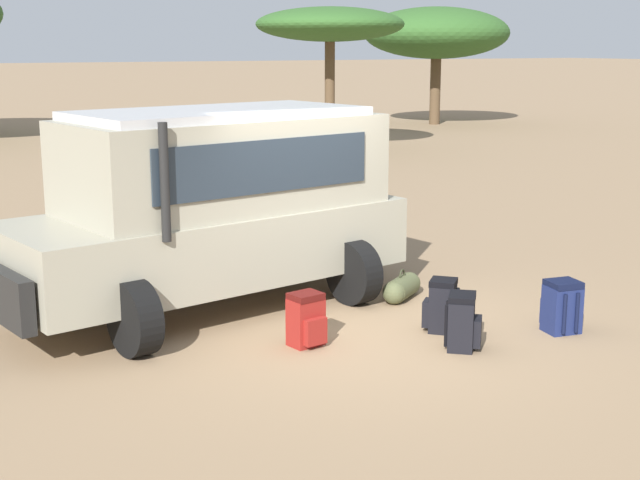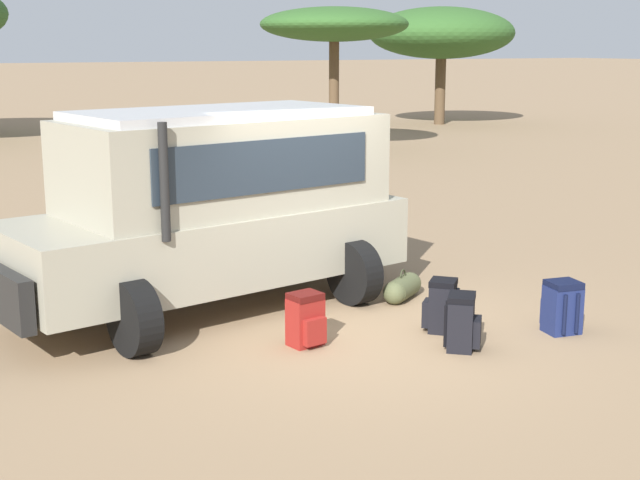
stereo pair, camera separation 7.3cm
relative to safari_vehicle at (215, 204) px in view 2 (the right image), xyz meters
name	(u,v)px [view 2 (the right image)]	position (x,y,z in m)	size (l,w,h in m)	color
ground_plane	(355,333)	(0.95, -1.75, -1.29)	(320.00, 320.00, 0.00)	#8C7051
safari_vehicle	(215,204)	(0.00, 0.00, 0.00)	(5.47, 3.27, 2.44)	gray
backpack_beside_front_wheel	(306,320)	(0.28, -1.84, -1.01)	(0.39, 0.41, 0.59)	maroon
backpack_cluster_center	(562,307)	(3.02, -2.82, -1.00)	(0.41, 0.46, 0.60)	navy
backpack_near_rear_wheel	(442,306)	(1.86, -2.14, -1.00)	(0.45, 0.45, 0.61)	black
backpack_outermost	(462,323)	(1.69, -2.74, -1.00)	(0.48, 0.48, 0.60)	black
duffel_bag_low_black_case	(402,288)	(2.19, -0.85, -1.15)	(0.72, 0.58, 0.40)	#4C5133
acacia_tree_centre_back	(334,25)	(9.63, 14.08, 2.47)	(4.49, 4.54, 4.32)	brown
acacia_tree_right_mid	(442,33)	(17.90, 19.90, 2.35)	(6.08, 5.42, 4.69)	brown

